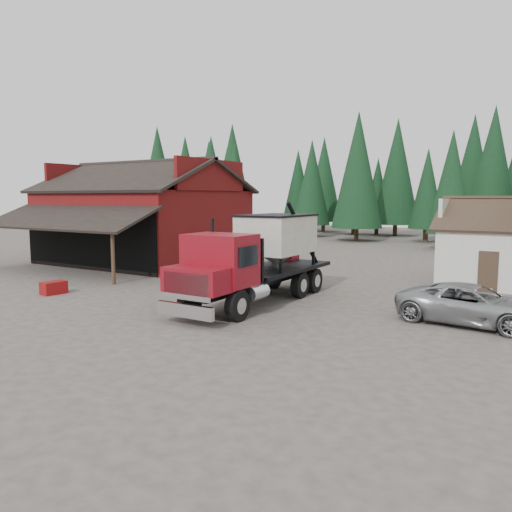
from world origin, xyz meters
The scene contains 9 objects.
ground centered at (0.00, 0.00, 0.00)m, with size 120.00×120.00×0.00m, color #4A403A.
red_barn centered at (-11.00, 9.90, 2.69)m, with size 12.80×13.63×7.18m.
conifer_backdrop centered at (0.00, 42.00, 0.00)m, with size 76.00×16.00×16.00m, color black, non-canonical shape.
near_pine_a centered at (-22.00, 28.00, 6.39)m, with size 4.40×4.40×11.40m.
near_pine_b centered at (6.00, 30.00, 5.89)m, with size 3.96×3.96×10.40m.
near_pine_d centered at (-4.00, 34.00, 7.39)m, with size 5.28×5.28×13.40m.
feed_truck centered at (3.26, 2.18, 2.06)m, with size 2.88×9.75×4.40m.
silver_car centered at (11.83, 3.00, 0.72)m, with size 2.40×5.21×1.45m, color #9A9DA1.
equip_box centered at (-6.00, -1.26, 0.30)m, with size 0.70×1.10×0.60m, color maroon.
Camera 1 is at (14.42, -16.09, 4.57)m, focal length 35.00 mm.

